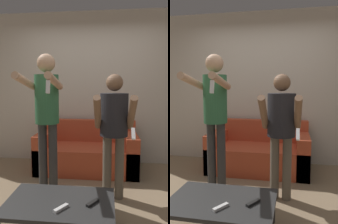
% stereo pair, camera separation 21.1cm
% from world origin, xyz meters
% --- Properties ---
extents(ground_plane, '(14.00, 14.00, 0.00)m').
position_xyz_m(ground_plane, '(0.00, 0.00, 0.00)').
color(ground_plane, '#937A5B').
extents(wall_back, '(6.40, 0.06, 2.70)m').
position_xyz_m(wall_back, '(0.00, 1.61, 1.35)').
color(wall_back, beige).
rests_on(wall_back, ground_plane).
extents(couch, '(1.62, 0.80, 0.80)m').
position_xyz_m(couch, '(-0.04, 1.17, 0.28)').
color(couch, '#C64C2D').
rests_on(couch, ground_plane).
extents(person_standing_left, '(0.42, 0.71, 1.79)m').
position_xyz_m(person_standing_left, '(-0.46, 0.24, 1.12)').
color(person_standing_left, '#383838').
rests_on(person_standing_left, ground_plane).
extents(person_standing_right, '(0.46, 0.62, 1.54)m').
position_xyz_m(person_standing_right, '(0.37, 0.24, 0.96)').
color(person_standing_right, '#6B6051').
rests_on(person_standing_right, ground_plane).
extents(coffee_table, '(1.00, 0.63, 0.35)m').
position_xyz_m(coffee_table, '(-0.13, -0.52, 0.32)').
color(coffee_table, '#2D2D2D').
rests_on(coffee_table, ground_plane).
extents(remote_near, '(0.12, 0.14, 0.02)m').
position_xyz_m(remote_near, '(-0.09, -0.65, 0.36)').
color(remote_near, white).
rests_on(remote_near, coffee_table).
extents(remote_far, '(0.12, 0.14, 0.02)m').
position_xyz_m(remote_far, '(0.17, -0.54, 0.36)').
color(remote_far, black).
rests_on(remote_far, coffee_table).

